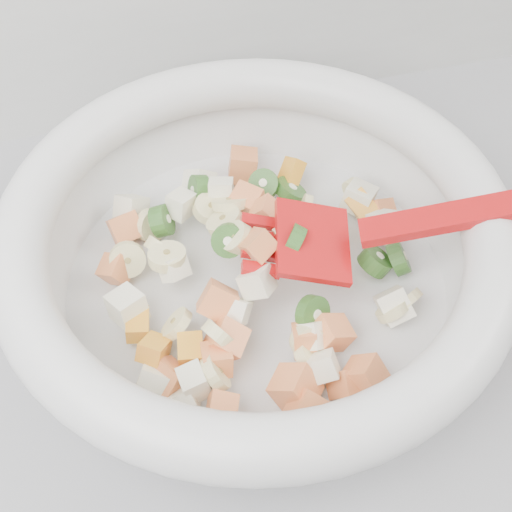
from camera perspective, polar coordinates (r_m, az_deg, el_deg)
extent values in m
cylinder|color=silver|center=(0.53, 0.00, -2.62)|extent=(0.29, 0.29, 0.02)
torus|color=silver|center=(0.48, 0.00, 2.21)|extent=(0.35, 0.35, 0.04)
cylinder|color=#FFF6AA|center=(0.47, 4.15, -6.84)|extent=(0.03, 0.02, 0.03)
cylinder|color=#FFF6AA|center=(0.46, -3.25, -9.35)|extent=(0.02, 0.04, 0.04)
cylinder|color=#FFF6AA|center=(0.50, -7.12, -0.05)|extent=(0.03, 0.03, 0.01)
cylinder|color=#FFF6AA|center=(0.54, -3.73, 3.80)|extent=(0.03, 0.03, 0.02)
cylinder|color=#FFF6AA|center=(0.48, -6.37, -5.42)|extent=(0.03, 0.03, 0.02)
cylinder|color=#FFF6AA|center=(0.52, 5.12, 2.83)|extent=(0.03, 0.03, 0.03)
cylinder|color=#FFF6AA|center=(0.52, -7.55, 0.51)|extent=(0.03, 0.04, 0.03)
cylinder|color=#FFF6AA|center=(0.52, -2.51, 2.74)|extent=(0.04, 0.04, 0.02)
cylinder|color=#FFF6AA|center=(0.57, 7.92, 5.10)|extent=(0.02, 0.03, 0.03)
cylinder|color=#FFF6AA|center=(0.52, -10.24, -0.28)|extent=(0.03, 0.02, 0.03)
cylinder|color=#FFF6AA|center=(0.47, 4.33, -8.07)|extent=(0.03, 0.03, 0.03)
cylinder|color=#FFF6AA|center=(0.49, 2.29, 0.94)|extent=(0.01, 0.03, 0.04)
cylinder|color=#FFF6AA|center=(0.49, -1.55, 1.49)|extent=(0.03, 0.03, 0.02)
cylinder|color=#FFF6AA|center=(0.53, 3.92, 3.76)|extent=(0.02, 0.03, 0.03)
cylinder|color=#FFF6AA|center=(0.53, -2.12, 4.24)|extent=(0.04, 0.03, 0.03)
cylinder|color=#FFF6AA|center=(0.46, -3.08, -6.27)|extent=(0.02, 0.03, 0.03)
cylinder|color=#FFF6AA|center=(0.50, 10.88, -4.25)|extent=(0.03, 0.03, 0.03)
cylinder|color=#FFF6AA|center=(0.55, -8.41, 2.43)|extent=(0.03, 0.03, 0.04)
cylinder|color=#FFF6AA|center=(0.51, 11.90, -3.72)|extent=(0.04, 0.02, 0.04)
cube|color=#E59648|center=(0.47, -7.03, -9.68)|extent=(0.03, 0.03, 0.03)
cube|color=#E59648|center=(0.46, 3.17, -10.53)|extent=(0.04, 0.04, 0.03)
cube|color=#E59648|center=(0.52, -11.17, -1.05)|extent=(0.03, 0.03, 0.03)
cube|color=#E59648|center=(0.54, -10.40, 2.23)|extent=(0.03, 0.03, 0.03)
cube|color=#E59648|center=(0.47, -2.43, -6.69)|extent=(0.04, 0.04, 0.03)
cube|color=#E59648|center=(0.58, -1.06, 7.25)|extent=(0.03, 0.03, 0.03)
cube|color=#E59648|center=(0.52, 0.79, 3.52)|extent=(0.03, 0.03, 0.03)
cube|color=#E59648|center=(0.47, -3.10, -3.64)|extent=(0.03, 0.03, 0.03)
cube|color=#E59648|center=(0.54, -0.70, 4.44)|extent=(0.03, 0.03, 0.03)
cube|color=#E59648|center=(0.45, 4.12, -12.08)|extent=(0.03, 0.03, 0.03)
cube|color=#E59648|center=(0.47, 3.88, -6.77)|extent=(0.02, 0.02, 0.02)
cube|color=#E59648|center=(0.47, 8.75, -9.47)|extent=(0.03, 0.03, 0.03)
cube|color=#E59648|center=(0.56, 9.92, 3.24)|extent=(0.03, 0.03, 0.03)
cube|color=#E59648|center=(0.45, -2.74, -12.07)|extent=(0.03, 0.02, 0.02)
cube|color=#E59648|center=(0.47, 7.26, -10.09)|extent=(0.03, 0.03, 0.03)
cube|color=#E59648|center=(0.48, 0.15, 0.85)|extent=(0.03, 0.03, 0.03)
cube|color=#E59648|center=(0.46, -3.19, -8.29)|extent=(0.02, 0.02, 0.02)
cube|color=#E59648|center=(0.47, 6.13, -6.12)|extent=(0.03, 0.02, 0.03)
cylinder|color=green|center=(0.55, 0.65, 5.77)|extent=(0.03, 0.03, 0.03)
cylinder|color=green|center=(0.47, 4.57, -4.66)|extent=(0.03, 0.02, 0.04)
cylinder|color=green|center=(0.49, -2.20, 1.26)|extent=(0.03, 0.02, 0.03)
cylinder|color=green|center=(0.56, 2.74, 5.22)|extent=(0.03, 0.03, 0.02)
cylinder|color=green|center=(0.52, 9.52, -0.44)|extent=(0.03, 0.03, 0.03)
cylinder|color=green|center=(0.52, 11.33, -0.21)|extent=(0.02, 0.04, 0.04)
cylinder|color=green|center=(0.54, -7.54, 2.80)|extent=(0.02, 0.03, 0.03)
cylinder|color=green|center=(0.49, 2.64, 1.13)|extent=(0.03, 0.03, 0.02)
cylinder|color=green|center=(0.55, -4.58, 5.22)|extent=(0.02, 0.04, 0.04)
cylinder|color=green|center=(0.49, 2.91, 1.01)|extent=(0.03, 0.04, 0.04)
cube|color=#F2EFCD|center=(0.54, -2.83, 5.21)|extent=(0.02, 0.02, 0.02)
cube|color=#F2EFCD|center=(0.54, 10.28, 2.32)|extent=(0.03, 0.03, 0.03)
cube|color=#F2EFCD|center=(0.57, -4.58, 5.73)|extent=(0.03, 0.03, 0.03)
cube|color=#F2EFCD|center=(0.50, -6.57, -1.01)|extent=(0.02, 0.03, 0.03)
cube|color=#F2EFCD|center=(0.49, -10.27, -4.02)|extent=(0.03, 0.03, 0.03)
cube|color=#F2EFCD|center=(0.47, 4.70, -6.35)|extent=(0.03, 0.03, 0.03)
cube|color=#F2EFCD|center=(0.46, -5.83, -11.58)|extent=(0.02, 0.02, 0.03)
cube|color=#F2EFCD|center=(0.50, 10.99, -3.95)|extent=(0.03, 0.03, 0.04)
cube|color=#F2EFCD|center=(0.47, 0.09, -2.10)|extent=(0.03, 0.03, 0.03)
cube|color=#F2EFCD|center=(0.47, -1.67, -4.33)|extent=(0.03, 0.03, 0.02)
cube|color=#F2EFCD|center=(0.46, -4.92, -10.01)|extent=(0.02, 0.02, 0.02)
cube|color=#F2EFCD|center=(0.47, -8.26, -9.99)|extent=(0.03, 0.03, 0.03)
cube|color=#F2EFCD|center=(0.56, 8.25, 4.63)|extent=(0.03, 0.03, 0.03)
cube|color=#F2EFCD|center=(0.54, -6.04, 4.11)|extent=(0.03, 0.03, 0.02)
cube|color=#F2EFCD|center=(0.56, -9.95, 3.63)|extent=(0.03, 0.03, 0.03)
cube|color=#F2EFCD|center=(0.46, 5.43, -8.79)|extent=(0.02, 0.02, 0.03)
cube|color=orange|center=(0.55, 8.47, 3.97)|extent=(0.03, 0.03, 0.03)
cube|color=orange|center=(0.47, -8.15, -7.37)|extent=(0.03, 0.03, 0.02)
cube|color=orange|center=(0.49, -9.45, -5.43)|extent=(0.02, 0.02, 0.02)
cube|color=orange|center=(0.47, -5.26, -7.38)|extent=(0.02, 0.02, 0.01)
cube|color=orange|center=(0.57, 2.78, 6.56)|extent=(0.03, 0.03, 0.03)
cube|color=#B20F10|center=(0.49, 4.55, 1.15)|extent=(0.07, 0.07, 0.02)
cube|color=#B20F10|center=(0.50, 0.27, 2.73)|extent=(0.03, 0.01, 0.01)
cube|color=#B20F10|center=(0.49, 0.31, 1.50)|extent=(0.03, 0.01, 0.01)
cube|color=#B20F10|center=(0.48, 0.35, 0.23)|extent=(0.03, 0.01, 0.01)
cube|color=#B20F10|center=(0.47, 0.39, -1.09)|extent=(0.03, 0.01, 0.01)
cube|color=#B20F10|center=(0.49, 19.21, 3.72)|extent=(0.18, 0.06, 0.06)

